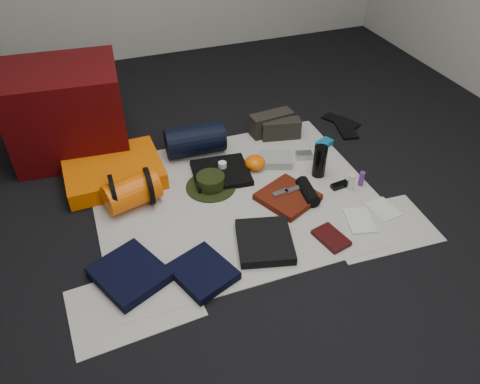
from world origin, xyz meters
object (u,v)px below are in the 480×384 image
object	(u,v)px
navy_duffel	(195,140)
compact_camera	(304,155)
red_cabinet	(67,111)
paperback_book	(331,238)
water_bottle	(320,161)
sleeping_pad	(113,171)
stuff_sack	(132,192)

from	to	relation	value
navy_duffel	compact_camera	distance (m)	0.72
red_cabinet	navy_duffel	world-z (taller)	red_cabinet
red_cabinet	paperback_book	xyz separation A→B (m)	(1.18, -1.36, -0.27)
water_bottle	compact_camera	distance (m)	0.21
navy_duffel	water_bottle	size ratio (longest dim) A/B	1.85
sleeping_pad	paperback_book	distance (m)	1.37
red_cabinet	sleeping_pad	xyz separation A→B (m)	(0.19, -0.42, -0.23)
red_cabinet	compact_camera	bearing A→B (deg)	-19.95
sleeping_pad	compact_camera	xyz separation A→B (m)	(1.19, -0.21, -0.03)
stuff_sack	paperback_book	world-z (taller)	stuff_sack
sleeping_pad	navy_duffel	distance (m)	0.56
stuff_sack	water_bottle	distance (m)	1.13
navy_duffel	compact_camera	bearing A→B (deg)	-22.23
navy_duffel	paperback_book	distance (m)	1.13
sleeping_pad	paperback_book	xyz separation A→B (m)	(0.99, -0.94, -0.04)
paperback_book	water_bottle	bearing A→B (deg)	56.03
red_cabinet	navy_duffel	bearing A→B (deg)	-19.53
water_bottle	paperback_book	bearing A→B (deg)	-110.82
red_cabinet	navy_duffel	size ratio (longest dim) A/B	1.82
red_cabinet	water_bottle	xyz separation A→B (m)	(1.39, -0.83, -0.18)
compact_camera	navy_duffel	bearing A→B (deg)	168.38
stuff_sack	compact_camera	xyz separation A→B (m)	(1.13, 0.08, -0.07)
red_cabinet	paperback_book	bearing A→B (deg)	-44.39
sleeping_pad	paperback_book	size ratio (longest dim) A/B	3.04
stuff_sack	water_bottle	world-z (taller)	water_bottle
red_cabinet	water_bottle	bearing A→B (deg)	-26.18
red_cabinet	water_bottle	world-z (taller)	red_cabinet
navy_duffel	stuff_sack	bearing A→B (deg)	-138.50
water_bottle	paperback_book	size ratio (longest dim) A/B	1.09
paperback_book	navy_duffel	bearing A→B (deg)	100.17
compact_camera	paperback_book	world-z (taller)	compact_camera
red_cabinet	paperback_book	world-z (taller)	red_cabinet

